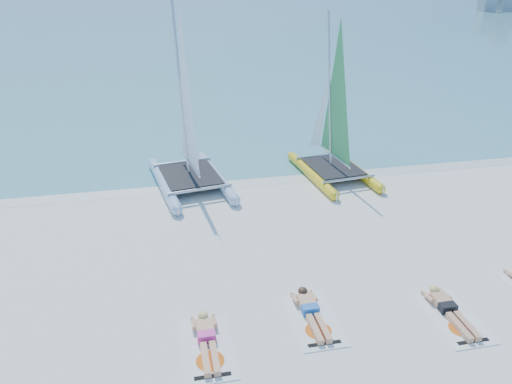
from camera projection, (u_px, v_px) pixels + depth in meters
ground at (293, 262)px, 12.86m from camera, size 140.00×140.00×0.00m
sea at (171, 17)px, 68.81m from camera, size 140.00×115.00×0.01m
wet_sand_strip at (252, 179)px, 17.74m from camera, size 140.00×1.40×0.01m
catamaran_blue at (187, 132)px, 16.55m from camera, size 2.89×4.91×6.32m
catamaran_yellow at (331, 124)px, 17.61m from camera, size 2.44×4.60×5.75m
towel_a at (208, 349)px, 9.96m from camera, size 1.00×1.85×0.02m
sunbather_a at (207, 338)px, 10.08m from camera, size 0.37×1.73×0.26m
towel_b at (313, 320)px, 10.75m from camera, size 1.00×1.85×0.02m
sunbather_b at (311, 311)px, 10.87m from camera, size 0.37×1.73×0.26m
towel_c at (453, 318)px, 10.81m from camera, size 1.00×1.85×0.02m
sunbather_c at (449, 309)px, 10.93m from camera, size 0.37×1.73×0.26m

